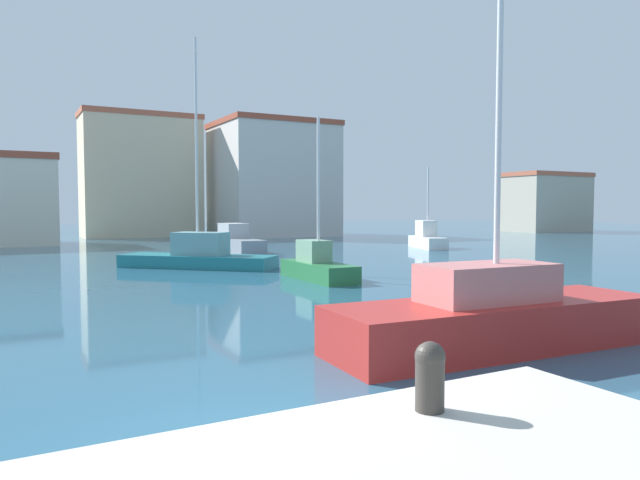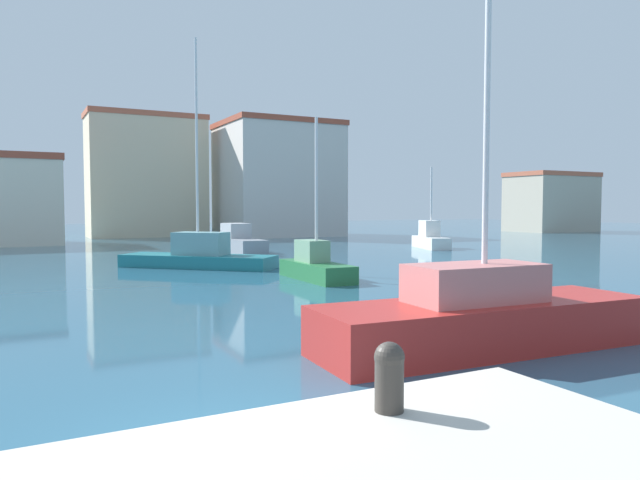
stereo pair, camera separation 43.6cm
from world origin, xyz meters
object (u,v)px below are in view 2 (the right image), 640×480
(sailboat_teal_inner_mooring, at_px, (199,255))
(sailboat_white_near_pier, at_px, (430,238))
(motorboat_grey_far_right, at_px, (238,242))
(mooring_bollard, at_px, (389,374))
(sailboat_green_distant_east, at_px, (315,265))
(sailboat_red_center_channel, at_px, (482,316))

(sailboat_teal_inner_mooring, bearing_deg, sailboat_white_near_pier, 16.74)
(sailboat_white_near_pier, height_order, motorboat_grey_far_right, sailboat_white_near_pier)
(mooring_bollard, height_order, sailboat_teal_inner_mooring, sailboat_teal_inner_mooring)
(sailboat_green_distant_east, relative_size, sailboat_red_center_channel, 0.53)
(sailboat_green_distant_east, relative_size, motorboat_grey_far_right, 1.00)
(sailboat_green_distant_east, xyz_separation_m, sailboat_teal_inner_mooring, (-2.82, 6.59, 0.03))
(mooring_bollard, relative_size, sailboat_teal_inner_mooring, 0.06)
(sailboat_green_distant_east, distance_m, motorboat_grey_far_right, 14.41)
(sailboat_teal_inner_mooring, height_order, sailboat_red_center_channel, sailboat_red_center_channel)
(sailboat_white_near_pier, height_order, sailboat_red_center_channel, sailboat_red_center_channel)
(sailboat_teal_inner_mooring, distance_m, sailboat_white_near_pier, 18.66)
(mooring_bollard, distance_m, sailboat_teal_inner_mooring, 23.43)
(mooring_bollard, xyz_separation_m, sailboat_green_distant_east, (7.61, 16.33, -0.84))
(sailboat_teal_inner_mooring, distance_m, motorboat_grey_far_right, 9.01)
(mooring_bollard, xyz_separation_m, sailboat_white_near_pier, (22.66, 28.29, -0.70))
(mooring_bollard, relative_size, sailboat_red_center_channel, 0.05)
(sailboat_teal_inner_mooring, bearing_deg, sailboat_green_distant_east, -66.84)
(mooring_bollard, distance_m, motorboat_grey_far_right, 32.06)
(sailboat_green_distant_east, bearing_deg, sailboat_white_near_pier, 38.48)
(sailboat_teal_inner_mooring, distance_m, sailboat_red_center_channel, 18.28)
(sailboat_green_distant_east, distance_m, sailboat_white_near_pier, 19.23)
(sailboat_green_distant_east, height_order, sailboat_teal_inner_mooring, sailboat_teal_inner_mooring)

